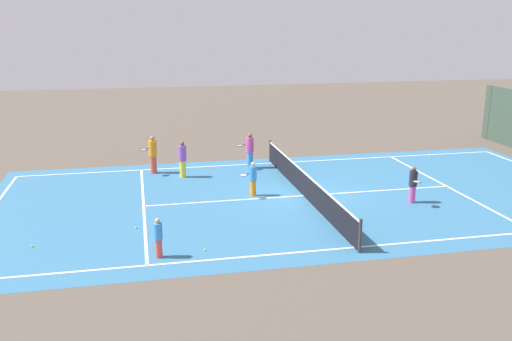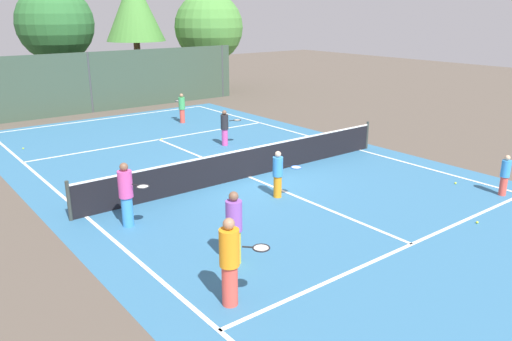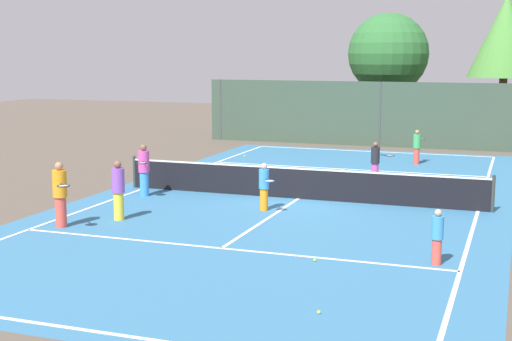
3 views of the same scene
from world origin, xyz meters
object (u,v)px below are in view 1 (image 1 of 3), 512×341
Objects in this scene: player_6 at (153,154)px; tennis_ball_0 at (430,157)px; tennis_ball_1 at (446,186)px; player_2 at (183,159)px; tennis_ball_2 at (307,179)px; tennis_ball_5 at (136,228)px; tennis_ball_4 at (205,250)px; player_1 at (250,150)px; player_5 at (413,184)px; player_4 at (253,178)px; tennis_ball_3 at (32,246)px; player_3 at (158,237)px.

player_6 is 14.20m from tennis_ball_0.
tennis_ball_1 is (4.94, 12.15, -0.88)m from player_6.
player_2 is 25.29× the size of tennis_ball_1.
tennis_ball_5 is (4.62, -7.55, 0.00)m from tennis_ball_2.
player_2 reaches higher than tennis_ball_1.
tennis_ball_4 is (8.63, -0.06, -0.82)m from player_2.
player_1 is at bearing 160.76° from tennis_ball_4.
player_2 is 25.29× the size of tennis_ball_5.
player_6 is (-6.58, -9.73, 0.15)m from player_5.
tennis_ball_1 is 13.21m from tennis_ball_5.
player_6 is 26.70× the size of tennis_ball_2.
player_4 is at bearing 121.22° from tennis_ball_5.
tennis_ball_1 is 1.00× the size of tennis_ball_2.
tennis_ball_2 is at bearing 142.06° from tennis_ball_4.
player_5 is 22.08× the size of tennis_ball_4.
tennis_ball_5 is (7.37, -15.03, 0.00)m from tennis_ball_0.
tennis_ball_3 is (7.19, -5.34, -0.82)m from player_2.
player_6 is at bearing -90.26° from player_1.
player_3 is 0.88× the size of player_4.
tennis_ball_4 is at bearing -37.94° from tennis_ball_2.
tennis_ball_0 is at bearing 124.72° from player_3.
tennis_ball_3 is (3.25, -16.21, 0.00)m from tennis_ball_1.
tennis_ball_4 is at bearing 97.47° from player_3.
player_4 reaches higher than tennis_ball_0.
player_2 is 25.29× the size of tennis_ball_2.
player_4 reaches higher than tennis_ball_5.
player_2 is at bearing 170.50° from player_3.
player_3 is 6.73m from player_4.
player_1 is at bearing -140.88° from tennis_ball_2.
tennis_ball_0 is at bearing 95.06° from player_2.
tennis_ball_5 is at bearing -63.87° from tennis_ball_0.
player_4 reaches higher than tennis_ball_4.
player_1 is 1.16× the size of player_5.
player_6 is (-0.02, -4.58, 0.03)m from player_1.
player_4 is 21.39× the size of tennis_ball_1.
player_3 is 1.55m from tennis_ball_4.
player_4 is 21.39× the size of tennis_ball_0.
player_4 is at bearing -9.87° from player_1.
tennis_ball_2 is at bearing -113.03° from tennis_ball_1.
player_2 is 1.15× the size of player_5.
player_5 is at bearing 38.11° from player_1.
tennis_ball_0 is (-9.95, 14.36, -0.61)m from player_3.
tennis_ball_2 is at bearing 73.40° from player_2.
tennis_ball_0 is 7.97m from tennis_ball_2.
player_6 reaches higher than tennis_ball_4.
tennis_ball_2 is 1.00× the size of tennis_ball_4.
tennis_ball_3 is at bearing -78.65° from tennis_ball_1.
tennis_ball_4 is at bearing -52.98° from tennis_ball_0.
player_2 is at bearing 51.92° from player_6.
tennis_ball_0 and tennis_ball_4 have the same top height.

